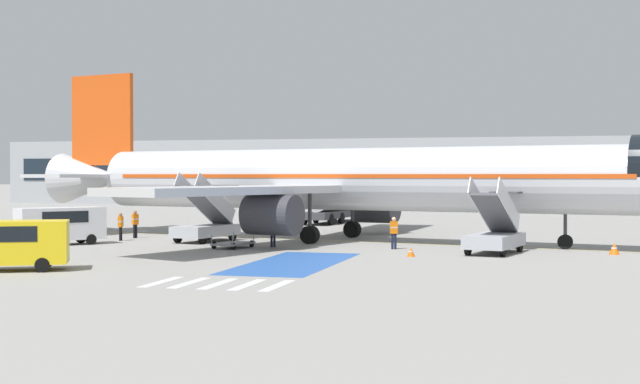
{
  "coord_description": "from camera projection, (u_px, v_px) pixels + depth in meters",
  "views": [
    {
      "loc": [
        12.01,
        -54.77,
        4.23
      ],
      "look_at": [
        -1.87,
        -0.71,
        3.16
      ],
      "focal_mm": 50.0,
      "sensor_mm": 36.0,
      "label": 1
    }
  ],
  "objects": [
    {
      "name": "apron_leadline_yellow",
      "position": [
        356.0,
        241.0,
        56.62
      ],
      "size": [
        79.44,
        18.13,
        0.01
      ],
      "primitive_type": "cube",
      "rotation": [
        0.0,
        0.0,
        -1.79
      ],
      "color": "gold",
      "rests_on": "ground_plane"
    },
    {
      "name": "airliner",
      "position": [
        347.0,
        180.0,
        56.85
      ],
      "size": [
        47.36,
        34.85,
        11.64
      ],
      "rotation": [
        0.0,
        0.0,
        -1.79
      ],
      "color": "silver",
      "rests_on": "ground_plane"
    },
    {
      "name": "apron_walkway_bar_2",
      "position": [
        218.0,
        284.0,
        34.58
      ],
      "size": [
        0.44,
        3.6,
        0.01
      ],
      "primitive_type": "cube",
      "color": "silver",
      "rests_on": "ground_plane"
    },
    {
      "name": "service_van_1",
      "position": [
        5.0,
        241.0,
        39.17
      ],
      "size": [
        5.71,
        4.2,
        2.21
      ],
      "rotation": [
        0.0,
        0.0,
        5.17
      ],
      "color": "yellow",
      "rests_on": "ground_plane"
    },
    {
      "name": "ground_crew_1",
      "position": [
        394.0,
        231.0,
        50.66
      ],
      "size": [
        0.49,
        0.38,
        1.83
      ],
      "rotation": [
        0.0,
        0.0,
        0.4
      ],
      "color": "#191E38",
      "rests_on": "ground_plane"
    },
    {
      "name": "ground_plane",
      "position": [
        352.0,
        242.0,
        56.11
      ],
      "size": [
        600.0,
        600.0,
        0.0
      ],
      "primitive_type": "plane",
      "color": "gray"
    },
    {
      "name": "service_van_0",
      "position": [
        60.0,
        223.0,
        53.66
      ],
      "size": [
        4.66,
        5.1,
        2.27
      ],
      "rotation": [
        0.0,
        0.0,
        5.59
      ],
      "color": "silver",
      "rests_on": "ground_plane"
    },
    {
      "name": "terminal_building",
      "position": [
        404.0,
        172.0,
        124.57
      ],
      "size": [
        117.08,
        12.1,
        9.18
      ],
      "color": "#9EA3A8",
      "rests_on": "ground_plane"
    },
    {
      "name": "ground_crew_2",
      "position": [
        121.0,
        224.0,
        57.21
      ],
      "size": [
        0.26,
        0.44,
        1.82
      ],
      "rotation": [
        0.0,
        0.0,
        4.78
      ],
      "color": "black",
      "rests_on": "ground_plane"
    },
    {
      "name": "apron_stand_patch_blue",
      "position": [
        294.0,
        263.0,
        42.65
      ],
      "size": [
        4.17,
        11.68,
        0.01
      ],
      "primitive_type": "cube",
      "color": "#2856A8",
      "rests_on": "ground_plane"
    },
    {
      "name": "traffic_cone_0",
      "position": [
        614.0,
        249.0,
        47.3
      ],
      "size": [
        0.57,
        0.57,
        0.63
      ],
      "color": "orange",
      "rests_on": "ground_plane"
    },
    {
      "name": "traffic_cone_1",
      "position": [
        411.0,
        252.0,
        46.07
      ],
      "size": [
        0.44,
        0.44,
        0.49
      ],
      "color": "orange",
      "rests_on": "ground_plane"
    },
    {
      "name": "baggage_cart",
      "position": [
        233.0,
        244.0,
        51.48
      ],
      "size": [
        1.98,
        2.84,
        0.87
      ],
      "rotation": [
        0.0,
        0.0,
        2.95
      ],
      "color": "gray",
      "rests_on": "ground_plane"
    },
    {
      "name": "boarding_stairs_aft",
      "position": [
        206.0,
        225.0,
        56.41
      ],
      "size": [
        3.2,
        5.53,
        4.4
      ],
      "rotation": [
        0.0,
        0.0,
        -0.22
      ],
      "color": "#ADB2BA",
      "rests_on": "ground_plane"
    },
    {
      "name": "apron_walkway_bar_4",
      "position": [
        277.0,
        286.0,
        33.98
      ],
      "size": [
        0.44,
        3.6,
        0.01
      ],
      "primitive_type": "cube",
      "color": "silver",
      "rests_on": "ground_plane"
    },
    {
      "name": "apron_walkway_bar_1",
      "position": [
        189.0,
        283.0,
        34.87
      ],
      "size": [
        0.44,
        3.6,
        0.01
      ],
      "primitive_type": "cube",
      "color": "silver",
      "rests_on": "ground_plane"
    },
    {
      "name": "ground_crew_3",
      "position": [
        135.0,
        222.0,
        59.57
      ],
      "size": [
        0.41,
        0.49,
        1.87
      ],
      "rotation": [
        0.0,
        0.0,
        4.21
      ],
      "color": "black",
      "rests_on": "ground_plane"
    },
    {
      "name": "fuel_tanker",
      "position": [
        332.0,
        203.0,
        78.59
      ],
      "size": [
        3.61,
        11.07,
        3.53
      ],
      "rotation": [
        0.0,
        0.0,
        -0.11
      ],
      "color": "#38383D",
      "rests_on": "ground_plane"
    },
    {
      "name": "ground_crew_0",
      "position": [
        273.0,
        231.0,
        51.97
      ],
      "size": [
        0.49,
        0.42,
        1.62
      ],
      "rotation": [
        0.0,
        0.0,
        0.53
      ],
      "color": "#191E38",
      "rests_on": "ground_plane"
    },
    {
      "name": "apron_walkway_bar_0",
      "position": [
        161.0,
        282.0,
        35.17
      ],
      "size": [
        0.44,
        3.6,
        0.01
      ],
      "primitive_type": "cube",
      "color": "silver",
      "rests_on": "ground_plane"
    },
    {
      "name": "boarding_stairs_forward",
      "position": [
        495.0,
        235.0,
        47.88
      ],
      "size": [
        3.2,
        5.53,
        4.14
      ],
      "rotation": [
        0.0,
        0.0,
        -0.22
      ],
      "color": "#ADB2BA",
      "rests_on": "ground_plane"
    },
    {
      "name": "apron_walkway_bar_3",
      "position": [
        247.0,
        285.0,
        34.28
      ],
      "size": [
        0.44,
        3.6,
        0.01
      ],
      "primitive_type": "cube",
      "color": "silver",
      "rests_on": "ground_plane"
    }
  ]
}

